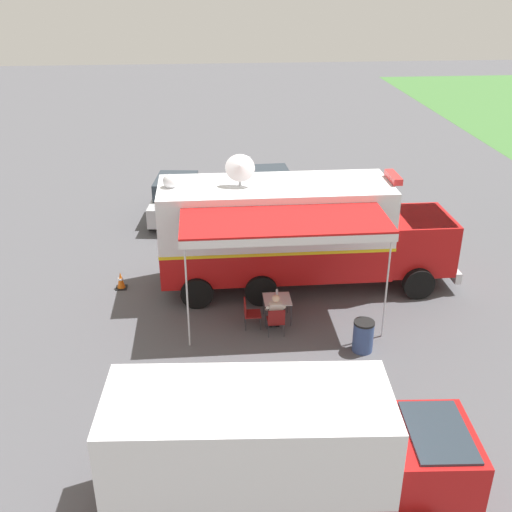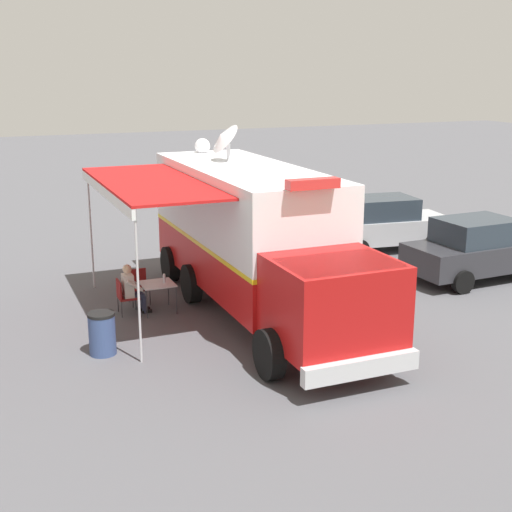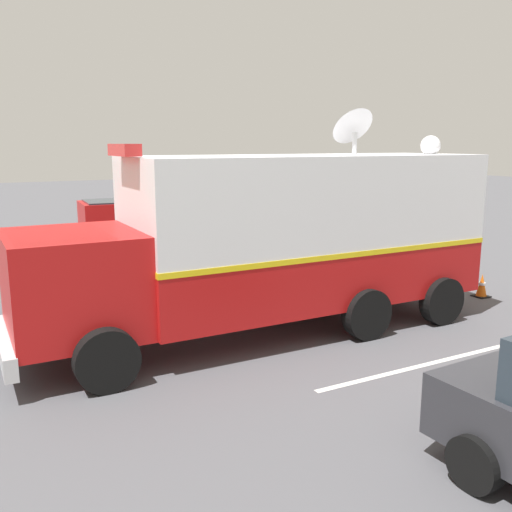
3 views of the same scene
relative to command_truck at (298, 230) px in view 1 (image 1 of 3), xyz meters
name	(u,v)px [view 1 (image 1 of 3)]	position (x,y,z in m)	size (l,w,h in m)	color
ground_plane	(274,284)	(-0.03, -0.75, -1.94)	(100.00, 100.00, 0.00)	#515156
lot_stripe	(246,250)	(-2.81, -1.49, -1.94)	(0.12, 4.80, 0.01)	silver
command_truck	(298,230)	(0.00, 0.00, 0.00)	(4.86, 9.49, 4.53)	#B71414
folding_table	(277,300)	(2.20, -0.91, -1.27)	(0.80, 0.80, 0.73)	silver
water_bottle	(277,293)	(2.02, -0.90, -1.11)	(0.07, 0.07, 0.22)	silver
folding_chair_at_table	(276,319)	(3.00, -1.03, -1.43)	(0.48, 0.48, 0.87)	maroon
folding_chair_beside_table	(249,311)	(2.48, -1.76, -1.43)	(0.48, 0.48, 0.87)	maroon
seated_responder	(275,312)	(2.81, -1.03, -1.29)	(0.66, 0.55, 1.25)	silver
trash_bin	(363,336)	(3.96, 1.25, -1.49)	(0.57, 0.57, 0.91)	#384C7F
traffic_cone	(121,280)	(-0.22, -5.76, -1.66)	(0.36, 0.36, 0.58)	black
support_truck	(277,453)	(9.12, -1.74, -0.56)	(2.68, 6.92, 2.70)	white
car_behind_truck	(177,198)	(-6.29, -4.07, -1.06)	(4.38, 2.38, 1.76)	#B2B5BA
car_far_corner	(270,190)	(-6.90, -0.15, -1.06)	(4.27, 2.16, 1.76)	#2D2D33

